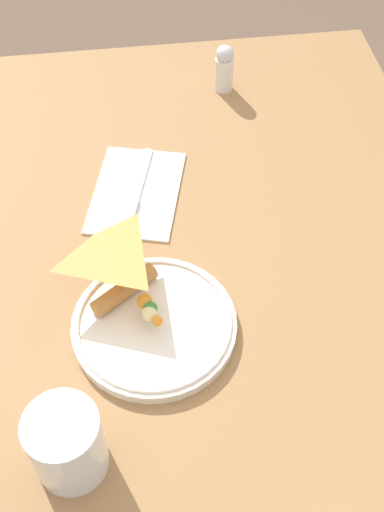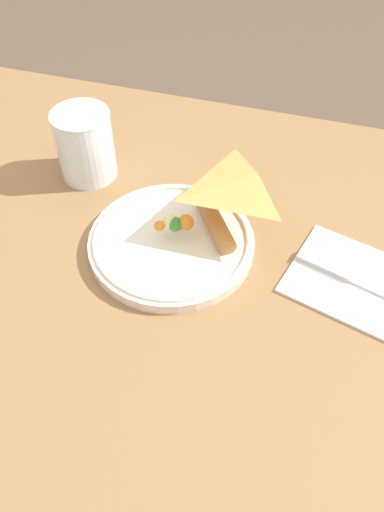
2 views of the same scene
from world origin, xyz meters
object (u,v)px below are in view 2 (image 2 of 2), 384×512
object	(u,v)px
plate_pizza	(174,239)
napkin_folded	(368,287)
dining_table	(214,339)
butter_knife	(361,281)
milk_glass	(85,147)

from	to	relation	value
plate_pizza	napkin_folded	distance (m)	0.26
dining_table	butter_knife	xyz separation A→B (m)	(0.17, 0.07, 0.11)
dining_table	butter_knife	bearing A→B (deg)	22.48
napkin_folded	butter_knife	xyz separation A→B (m)	(-0.01, 0.00, 0.00)
plate_pizza	napkin_folded	bearing A→B (deg)	0.46
plate_pizza	milk_glass	distance (m)	0.21
napkin_folded	plate_pizza	bearing A→B (deg)	-179.54
napkin_folded	butter_knife	distance (m)	0.01
milk_glass	butter_knife	bearing A→B (deg)	-14.03
dining_table	napkin_folded	size ratio (longest dim) A/B	5.25
dining_table	butter_knife	distance (m)	0.21
dining_table	milk_glass	xyz separation A→B (m)	(-0.25, 0.18, 0.15)
plate_pizza	napkin_folded	xyz separation A→B (m)	(0.26, 0.00, -0.01)
plate_pizza	butter_knife	size ratio (longest dim) A/B	1.15
dining_table	butter_knife	world-z (taller)	butter_knife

